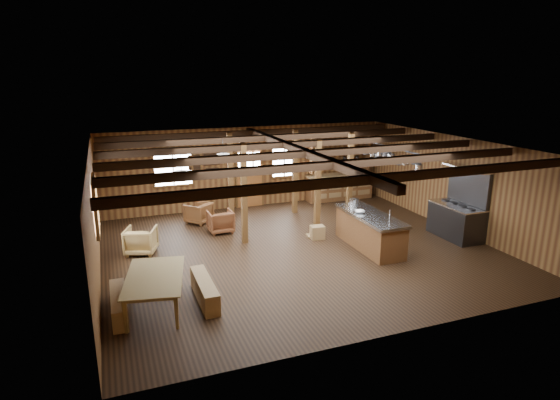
# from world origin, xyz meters

# --- Properties ---
(room) EXTENTS (10.04, 9.04, 2.84)m
(room) POSITION_xyz_m (0.00, 0.00, 1.40)
(room) COLOR black
(room) RESTS_ON ground
(ceiling_joists) EXTENTS (9.80, 8.82, 0.18)m
(ceiling_joists) POSITION_xyz_m (0.00, 0.18, 2.68)
(ceiling_joists) COLOR black
(ceiling_joists) RESTS_ON ceiling
(timber_posts) EXTENTS (3.95, 2.35, 2.80)m
(timber_posts) POSITION_xyz_m (0.52, 2.08, 1.40)
(timber_posts) COLOR #4E3016
(timber_posts) RESTS_ON floor
(back_door) EXTENTS (1.02, 0.08, 2.15)m
(back_door) POSITION_xyz_m (0.00, 4.45, 0.88)
(back_door) COLOR brown
(back_door) RESTS_ON floor
(window_back_left) EXTENTS (1.32, 0.06, 1.32)m
(window_back_left) POSITION_xyz_m (-2.60, 4.46, 1.60)
(window_back_left) COLOR white
(window_back_left) RESTS_ON wall_back
(window_back_right) EXTENTS (1.02, 0.06, 1.32)m
(window_back_right) POSITION_xyz_m (1.30, 4.46, 1.60)
(window_back_right) COLOR white
(window_back_right) RESTS_ON wall_back
(window_left) EXTENTS (0.14, 1.24, 1.32)m
(window_left) POSITION_xyz_m (-4.96, 0.50, 1.60)
(window_left) COLOR white
(window_left) RESTS_ON wall_back
(notice_boards) EXTENTS (1.08, 0.03, 0.90)m
(notice_boards) POSITION_xyz_m (-1.50, 4.46, 1.64)
(notice_boards) COLOR beige
(notice_boards) RESTS_ON wall_back
(back_counter) EXTENTS (2.55, 0.60, 2.45)m
(back_counter) POSITION_xyz_m (3.40, 4.20, 0.60)
(back_counter) COLOR #5D301B
(back_counter) RESTS_ON floor
(pendant_lamps) EXTENTS (1.86, 2.36, 0.66)m
(pendant_lamps) POSITION_xyz_m (-2.25, 1.00, 2.25)
(pendant_lamps) COLOR #313133
(pendant_lamps) RESTS_ON ceiling
(pot_rack) EXTENTS (0.40, 3.00, 0.46)m
(pot_rack) POSITION_xyz_m (2.95, 0.30, 2.28)
(pot_rack) COLOR #313133
(pot_rack) RESTS_ON ceiling
(kitchen_island) EXTENTS (0.91, 2.51, 1.20)m
(kitchen_island) POSITION_xyz_m (1.85, -0.53, 0.48)
(kitchen_island) COLOR #5D301B
(kitchen_island) RESTS_ON floor
(step_stool) EXTENTS (0.46, 0.35, 0.38)m
(step_stool) POSITION_xyz_m (0.82, 0.57, 0.19)
(step_stool) COLOR olive
(step_stool) RESTS_ON floor
(commercial_range) EXTENTS (0.85, 1.65, 2.04)m
(commercial_range) POSITION_xyz_m (4.65, -0.70, 0.65)
(commercial_range) COLOR #313133
(commercial_range) RESTS_ON floor
(dining_table) EXTENTS (1.47, 2.16, 0.70)m
(dining_table) POSITION_xyz_m (-3.90, -1.97, 0.35)
(dining_table) COLOR olive
(dining_table) RESTS_ON floor
(bench_wall) EXTENTS (0.29, 1.54, 0.42)m
(bench_wall) POSITION_xyz_m (-4.65, -1.97, 0.21)
(bench_wall) COLOR olive
(bench_wall) RESTS_ON floor
(bench_aisle) EXTENTS (0.31, 1.64, 0.45)m
(bench_aisle) POSITION_xyz_m (-2.95, -1.97, 0.22)
(bench_aisle) COLOR olive
(bench_aisle) RESTS_ON floor
(armchair_a) EXTENTS (0.99, 0.99, 0.65)m
(armchair_a) POSITION_xyz_m (-2.06, 3.23, 0.32)
(armchair_a) COLOR brown
(armchair_a) RESTS_ON floor
(armchair_b) EXTENTS (0.72, 0.74, 0.66)m
(armchair_b) POSITION_xyz_m (-1.62, 2.11, 0.33)
(armchair_b) COLOR brown
(armchair_b) RESTS_ON floor
(armchair_c) EXTENTS (0.96, 0.98, 0.70)m
(armchair_c) POSITION_xyz_m (-3.97, 1.20, 0.35)
(armchair_c) COLOR #9C7D46
(armchair_c) RESTS_ON floor
(counter_pot) EXTENTS (0.29, 0.29, 0.17)m
(counter_pot) POSITION_xyz_m (1.88, 0.41, 1.03)
(counter_pot) COLOR #BABDC2
(counter_pot) RESTS_ON kitchen_island
(bowl) EXTENTS (0.35, 0.35, 0.07)m
(bowl) POSITION_xyz_m (1.62, -0.34, 0.97)
(bowl) COLOR silver
(bowl) RESTS_ON kitchen_island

